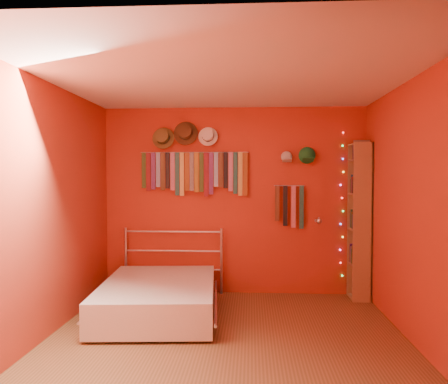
% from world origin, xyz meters
% --- Properties ---
extents(ground, '(3.50, 3.50, 0.00)m').
position_xyz_m(ground, '(0.00, 0.00, 0.00)').
color(ground, brown).
rests_on(ground, ground).
extents(back_wall, '(3.50, 0.02, 2.50)m').
position_xyz_m(back_wall, '(0.00, 1.75, 1.25)').
color(back_wall, '#AF2F1C').
rests_on(back_wall, ground).
extents(right_wall, '(0.02, 3.50, 2.50)m').
position_xyz_m(right_wall, '(1.75, 0.00, 1.25)').
color(right_wall, '#AF2F1C').
rests_on(right_wall, ground).
extents(left_wall, '(0.02, 3.50, 2.50)m').
position_xyz_m(left_wall, '(-1.75, 0.00, 1.25)').
color(left_wall, '#AF2F1C').
rests_on(left_wall, ground).
extents(ceiling, '(3.50, 3.50, 0.02)m').
position_xyz_m(ceiling, '(0.00, 0.00, 2.50)').
color(ceiling, white).
rests_on(ceiling, back_wall).
extents(tie_rack, '(1.45, 0.03, 0.60)m').
position_xyz_m(tie_rack, '(-0.52, 1.68, 1.65)').
color(tie_rack, silver).
rests_on(tie_rack, back_wall).
extents(small_tie_rack, '(0.40, 0.03, 0.58)m').
position_xyz_m(small_tie_rack, '(0.75, 1.69, 1.20)').
color(small_tie_rack, silver).
rests_on(small_tie_rack, back_wall).
extents(fedora_olive, '(0.29, 0.16, 0.29)m').
position_xyz_m(fedora_olive, '(-0.95, 1.65, 2.10)').
color(fedora_olive, brown).
rests_on(fedora_olive, back_wall).
extents(fedora_brown, '(0.32, 0.17, 0.32)m').
position_xyz_m(fedora_brown, '(-0.64, 1.65, 2.16)').
color(fedora_brown, '#4D321B').
rests_on(fedora_brown, back_wall).
extents(fedora_white, '(0.26, 0.14, 0.25)m').
position_xyz_m(fedora_white, '(-0.34, 1.66, 2.12)').
color(fedora_white, white).
rests_on(fedora_white, back_wall).
extents(cap_white, '(0.16, 0.20, 0.16)m').
position_xyz_m(cap_white, '(0.70, 1.70, 1.83)').
color(cap_white, silver).
rests_on(cap_white, back_wall).
extents(cap_green, '(0.20, 0.25, 0.20)m').
position_xyz_m(cap_green, '(0.97, 1.70, 1.85)').
color(cap_green, '#1C8035').
rests_on(cap_green, back_wall).
extents(fairy_lights, '(0.06, 0.02, 1.92)m').
position_xyz_m(fairy_lights, '(1.43, 1.71, 1.20)').
color(fairy_lights, '#FF3333').
rests_on(fairy_lights, back_wall).
extents(reading_lamp, '(0.07, 0.31, 0.09)m').
position_xyz_m(reading_lamp, '(1.10, 1.51, 1.01)').
color(reading_lamp, silver).
rests_on(reading_lamp, back_wall).
extents(bookshelf, '(0.25, 0.34, 2.00)m').
position_xyz_m(bookshelf, '(1.66, 1.53, 1.02)').
color(bookshelf, '#9D6A47').
rests_on(bookshelf, ground).
extents(bed, '(1.47, 1.87, 0.88)m').
position_xyz_m(bed, '(-0.81, 0.72, 0.21)').
color(bed, silver).
rests_on(bed, ground).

